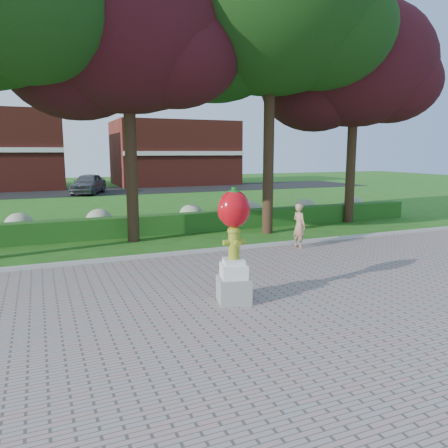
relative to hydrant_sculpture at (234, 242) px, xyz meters
name	(u,v)px	position (x,y,z in m)	size (l,w,h in m)	color
ground	(251,276)	(1.35, 1.81, -1.40)	(100.00, 100.00, 0.00)	#265615
walkway	(345,329)	(1.35, -2.19, -1.38)	(40.00, 14.00, 0.04)	gray
curb	(211,251)	(1.35, 4.81, -1.33)	(40.00, 0.18, 0.15)	#ADADA5
lawn_hedge	(176,223)	(1.35, 8.81, -1.00)	(24.00, 0.70, 0.80)	#1B4914
hydrangea_row	(182,216)	(1.92, 9.81, -0.85)	(20.10, 1.10, 0.99)	#9FA880
street	(105,191)	(1.35, 29.81, -1.39)	(50.00, 8.00, 0.02)	black
building_right	(174,153)	(9.35, 35.81, 1.80)	(12.00, 8.00, 6.40)	maroon
tree_mid_left	(124,39)	(-0.75, 7.89, 5.90)	(8.25, 7.04, 10.69)	black
tree_mid_right	(267,14)	(4.73, 7.41, 7.23)	(9.75, 8.32, 12.64)	black
tree_far_right	(352,72)	(9.75, 8.39, 5.56)	(7.88, 6.72, 10.21)	black
hydrant_sculpture	(234,242)	(0.00, 0.00, 0.00)	(0.84, 0.84, 2.57)	gray
woman	(299,226)	(4.41, 4.21, -0.58)	(0.57, 0.37, 1.56)	tan
parked_car	(88,184)	(-0.20, 27.86, -0.57)	(1.93, 4.80, 1.63)	#46484E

